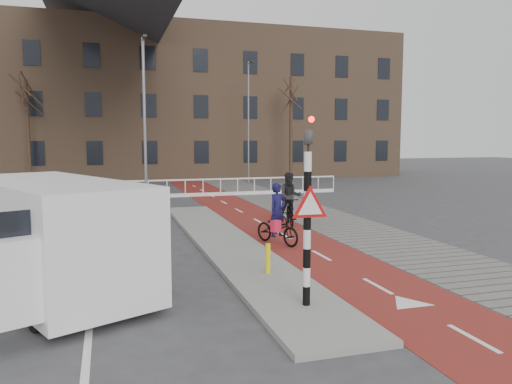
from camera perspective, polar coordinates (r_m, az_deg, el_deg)
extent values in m
plane|color=#38383A|center=(11.70, 4.73, -9.96)|extent=(120.00, 120.00, 0.00)
cube|color=maroon|center=(21.46, -1.29, -2.51)|extent=(2.50, 60.00, 0.01)
cube|color=slate|center=(22.36, 5.65, -2.19)|extent=(3.00, 60.00, 0.01)
cube|color=gray|center=(15.19, -3.29, -5.94)|extent=(1.80, 16.00, 0.12)
cylinder|color=black|center=(9.31, 5.86, -4.29)|extent=(0.14, 0.14, 2.88)
imported|color=black|center=(9.16, 5.99, 7.11)|extent=(0.13, 0.16, 0.80)
cylinder|color=#FF0C05|center=(9.04, 6.35, 8.26)|extent=(0.11, 0.02, 0.11)
cylinder|color=#F7EB0D|center=(11.70, 1.37, -7.58)|extent=(0.12, 0.12, 0.69)
imported|color=black|center=(15.32, 2.47, -4.23)|extent=(1.30, 1.89, 0.94)
imported|color=#12103E|center=(15.23, 2.48, -2.05)|extent=(0.71, 0.60, 1.64)
cube|color=red|center=(14.75, 2.28, -3.91)|extent=(0.33, 0.28, 0.34)
imported|color=black|center=(18.42, 3.89, -2.20)|extent=(0.93, 1.92, 1.11)
imported|color=black|center=(18.35, 3.90, -0.49)|extent=(0.98, 0.84, 1.74)
cube|color=white|center=(11.19, -22.20, -4.43)|extent=(4.36, 5.96, 2.22)
cube|color=#22791A|center=(11.15, -16.43, -4.78)|extent=(1.53, 3.22, 0.55)
cube|color=black|center=(8.75, -23.81, -4.69)|extent=(1.83, 0.89, 0.90)
cylinder|color=black|center=(9.38, -23.54, -12.10)|extent=(0.58, 0.82, 0.78)
cylinder|color=black|center=(10.08, -13.15, -10.45)|extent=(0.58, 0.82, 0.78)
cylinder|color=black|center=(13.42, -20.97, -6.54)|extent=(0.58, 0.82, 0.78)
cube|color=silver|center=(27.56, -18.44, 1.08)|extent=(28.00, 0.08, 0.08)
cube|color=silver|center=(27.65, -18.38, -0.67)|extent=(28.00, 0.10, 0.20)
cube|color=#7F6047|center=(42.56, -15.34, 9.67)|extent=(46.00, 10.00, 12.00)
cylinder|color=#322016|center=(36.05, -24.59, 6.05)|extent=(0.23, 0.23, 7.03)
cylinder|color=#322016|center=(37.43, 4.03, 7.13)|extent=(0.26, 0.26, 7.75)
cylinder|color=slate|center=(21.31, -12.59, 7.13)|extent=(0.12, 0.12, 7.31)
cylinder|color=slate|center=(35.79, -0.87, 7.84)|extent=(0.12, 0.12, 8.57)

